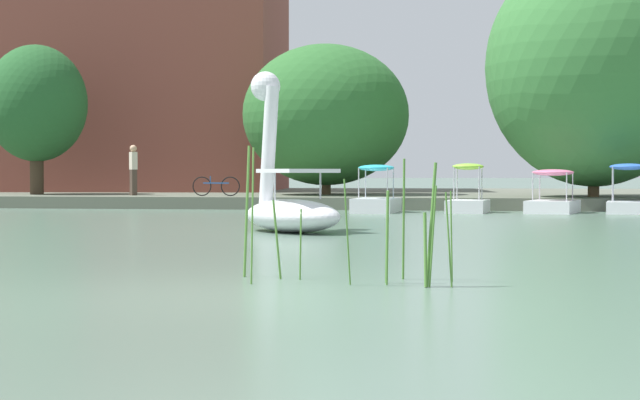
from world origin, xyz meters
TOP-DOWN VIEW (x-y plane):
  - ground_plane at (0.00, 0.00)m, footprint 412.47×412.47m
  - shore_bank_far at (0.00, 32.92)m, footprint 114.39×19.58m
  - swan_boat at (-1.28, 10.96)m, footprint 2.98×3.08m
  - pedal_boat_blue at (7.27, 21.98)m, footprint 1.54×2.20m
  - pedal_boat_pink at (5.02, 21.93)m, footprint 1.87×2.44m
  - pedal_boat_lime at (2.44, 21.72)m, footprint 1.40×1.95m
  - pedal_boat_cyan at (-0.38, 21.49)m, footprint 1.45×2.31m
  - tree_willow_overhanging at (-2.80, 27.58)m, footprint 8.30×8.52m
  - tree_broadleaf_left at (-13.72, 26.56)m, footprint 5.41×5.41m
  - tree_willow_near_path at (6.66, 25.53)m, footprint 10.28×10.45m
  - person_on_path at (-9.49, 25.29)m, footprint 0.32×0.32m
  - bicycle_parked at (-6.29, 24.72)m, footprint 1.71×0.06m
  - parked_van at (-9.44, 34.45)m, footprint 4.96×1.87m
  - apartment_block at (-14.15, 36.03)m, footprint 16.59×13.06m
  - reed_clump_foreground at (1.27, 1.44)m, footprint 2.50×0.95m

SIDE VIEW (x-z plane):
  - ground_plane at x=0.00m, z-range 0.00..0.00m
  - shore_bank_far at x=0.00m, z-range 0.00..0.41m
  - pedal_boat_lime at x=2.44m, z-range -0.36..1.16m
  - pedal_boat_pink at x=5.02m, z-range -0.23..1.11m
  - pedal_boat_blue at x=7.27m, z-range -0.31..1.21m
  - pedal_boat_cyan at x=-0.38m, z-range -0.29..1.19m
  - reed_clump_foreground at x=1.27m, z-range -0.18..1.39m
  - swan_boat at x=-1.28m, z-range -0.98..2.44m
  - bicycle_parked at x=-6.29m, z-range 0.41..1.11m
  - person_on_path at x=-9.49m, z-range 0.49..2.30m
  - parked_van at x=-9.44m, z-range 0.49..2.35m
  - tree_willow_overhanging at x=-2.80m, z-range 0.58..6.17m
  - tree_broadleaf_left at x=-13.72m, z-range 1.01..6.65m
  - tree_willow_near_path at x=6.66m, z-range 0.58..8.97m
  - apartment_block at x=-14.15m, z-range 0.41..16.09m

